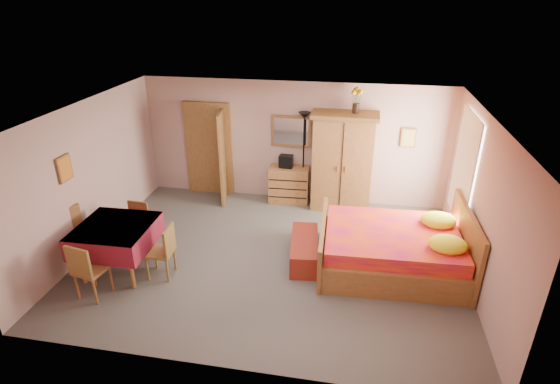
% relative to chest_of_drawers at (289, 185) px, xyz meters
% --- Properties ---
extents(floor, '(6.50, 6.50, 0.00)m').
position_rel_chest_of_drawers_xyz_m(floor, '(0.06, -2.27, -0.40)').
color(floor, '#625E56').
rests_on(floor, ground).
extents(ceiling, '(6.50, 6.50, 0.00)m').
position_rel_chest_of_drawers_xyz_m(ceiling, '(0.06, -2.27, 2.20)').
color(ceiling, brown).
rests_on(ceiling, wall_back).
extents(wall_back, '(6.50, 0.10, 2.60)m').
position_rel_chest_of_drawers_xyz_m(wall_back, '(0.06, 0.23, 0.90)').
color(wall_back, tan).
rests_on(wall_back, floor).
extents(wall_front, '(6.50, 0.10, 2.60)m').
position_rel_chest_of_drawers_xyz_m(wall_front, '(0.06, -4.77, 0.90)').
color(wall_front, tan).
rests_on(wall_front, floor).
extents(wall_left, '(0.10, 5.00, 2.60)m').
position_rel_chest_of_drawers_xyz_m(wall_left, '(-3.19, -2.27, 0.90)').
color(wall_left, tan).
rests_on(wall_left, floor).
extents(wall_right, '(0.10, 5.00, 2.60)m').
position_rel_chest_of_drawers_xyz_m(wall_right, '(3.31, -2.27, 0.90)').
color(wall_right, tan).
rests_on(wall_right, floor).
extents(doorway, '(1.06, 0.12, 2.15)m').
position_rel_chest_of_drawers_xyz_m(doorway, '(-1.84, 0.20, 0.62)').
color(doorway, '#9E6B35').
rests_on(doorway, floor).
extents(window, '(0.08, 1.40, 1.95)m').
position_rel_chest_of_drawers_xyz_m(window, '(3.27, -1.07, 1.05)').
color(window, white).
rests_on(window, wall_right).
extents(picture_left, '(0.04, 0.32, 0.42)m').
position_rel_chest_of_drawers_xyz_m(picture_left, '(-3.16, -2.87, 1.30)').
color(picture_left, orange).
rests_on(picture_left, wall_left).
extents(picture_back, '(0.30, 0.04, 0.40)m').
position_rel_chest_of_drawers_xyz_m(picture_back, '(2.41, 0.20, 1.15)').
color(picture_back, '#D8BF59').
rests_on(picture_back, wall_back).
extents(chest_of_drawers, '(0.87, 0.46, 0.81)m').
position_rel_chest_of_drawers_xyz_m(chest_of_drawers, '(0.00, 0.00, 0.00)').
color(chest_of_drawers, '#AB6F3A').
rests_on(chest_of_drawers, floor).
extents(wall_mirror, '(0.86, 0.07, 0.68)m').
position_rel_chest_of_drawers_xyz_m(wall_mirror, '(0.00, 0.21, 1.15)').
color(wall_mirror, white).
rests_on(wall_mirror, wall_back).
extents(stereo, '(0.29, 0.22, 0.27)m').
position_rel_chest_of_drawers_xyz_m(stereo, '(-0.07, 0.02, 0.54)').
color(stereo, black).
rests_on(stereo, chest_of_drawers).
extents(floor_lamp, '(0.32, 0.32, 2.01)m').
position_rel_chest_of_drawers_xyz_m(floor_lamp, '(0.29, 0.08, 0.60)').
color(floor_lamp, black).
rests_on(floor_lamp, floor).
extents(wardrobe, '(1.34, 0.71, 2.07)m').
position_rel_chest_of_drawers_xyz_m(wardrobe, '(1.13, -0.08, 0.63)').
color(wardrobe, '#A66D38').
rests_on(wardrobe, floor).
extents(sunflower_vase, '(0.21, 0.21, 0.50)m').
position_rel_chest_of_drawers_xyz_m(sunflower_vase, '(1.32, -0.03, 1.92)').
color(sunflower_vase, yellow).
rests_on(sunflower_vase, wardrobe).
extents(bed, '(2.46, 1.97, 1.11)m').
position_rel_chest_of_drawers_xyz_m(bed, '(2.08, -2.16, 0.15)').
color(bed, '#D0144A').
rests_on(bed, floor).
extents(bench, '(0.58, 1.26, 0.41)m').
position_rel_chest_of_drawers_xyz_m(bench, '(0.63, -2.21, -0.20)').
color(bench, maroon).
rests_on(bench, floor).
extents(dining_table, '(1.19, 1.19, 0.85)m').
position_rel_chest_of_drawers_xyz_m(dining_table, '(-2.35, -3.06, 0.02)').
color(dining_table, maroon).
rests_on(dining_table, floor).
extents(chair_south, '(0.51, 0.51, 0.95)m').
position_rel_chest_of_drawers_xyz_m(chair_south, '(-2.41, -3.73, 0.07)').
color(chair_south, '#965D33').
rests_on(chair_south, floor).
extents(chair_north, '(0.41, 0.41, 0.85)m').
position_rel_chest_of_drawers_xyz_m(chair_north, '(-2.41, -2.36, 0.02)').
color(chair_north, '#AB7D3A').
rests_on(chair_north, floor).
extents(chair_west, '(0.61, 0.61, 1.03)m').
position_rel_chest_of_drawers_xyz_m(chair_west, '(-3.03, -3.05, 0.11)').
color(chair_west, '#AE7B3B').
rests_on(chair_west, floor).
extents(chair_east, '(0.43, 0.43, 0.91)m').
position_rel_chest_of_drawers_xyz_m(chair_east, '(-1.62, -3.07, 0.05)').
color(chair_east, olive).
rests_on(chair_east, floor).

